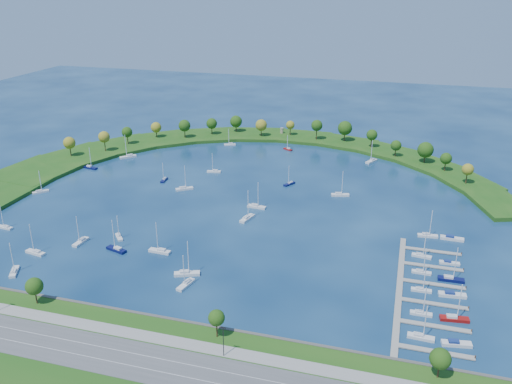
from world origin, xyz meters
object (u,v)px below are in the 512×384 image
(moored_boat_15, at_px, (164,179))
(docked_boat_6, at_px, (421,271))
(moored_boat_2, at_px, (247,218))
(docked_boat_0, at_px, (421,336))
(moored_boat_21, at_px, (81,241))
(docked_boat_7, at_px, (451,278))
(dock_system, at_px, (420,292))
(moored_boat_10, at_px, (214,171))
(moored_boat_4, at_px, (289,183))
(moored_boat_12, at_px, (90,167))
(moored_boat_20, at_px, (187,273))
(docked_boat_10, at_px, (428,235))
(moored_boat_1, at_px, (14,271))
(docked_boat_3, at_px, (454,318))
(moored_boat_7, at_px, (186,284))
(moored_boat_18, at_px, (257,206))
(moored_boat_8, at_px, (119,236))
(moored_boat_19, at_px, (230,144))
(docked_boat_8, at_px, (422,255))
(moored_boat_5, at_px, (340,194))
(docked_boat_2, at_px, (421,313))
(moored_boat_11, at_px, (5,227))
(docked_boat_5, at_px, (452,295))
(moored_boat_6, at_px, (35,252))
(moored_boat_9, at_px, (116,249))
(docked_boat_4, at_px, (421,289))
(harbor_tower, at_px, (282,131))
(docked_boat_11, at_px, (452,238))
(moored_boat_0, at_px, (160,250))
(moored_boat_17, at_px, (288,149))
(moored_boat_13, at_px, (40,191))
(moored_boat_3, at_px, (372,161))
(moored_boat_16, at_px, (184,188))
(docked_boat_9, at_px, (449,263))
(docked_boat_1, at_px, (456,343))
(moored_boat_14, at_px, (128,156))

(moored_boat_15, height_order, docked_boat_6, docked_boat_6)
(moored_boat_2, distance_m, docked_boat_0, 103.79)
(moored_boat_21, xyz_separation_m, docked_boat_7, (148.82, 11.73, 0.04))
(dock_system, xyz_separation_m, moored_boat_10, (-114.55, 97.58, 0.54))
(moored_boat_4, bearing_deg, moored_boat_12, -57.55)
(moored_boat_20, xyz_separation_m, docked_boat_10, (87.45, 58.65, -0.06))
(moored_boat_1, bearing_deg, docked_boat_3, -112.48)
(moored_boat_7, xyz_separation_m, moored_boat_12, (-104.15, 102.90, -0.00))
(moored_boat_2, xyz_separation_m, moored_boat_18, (0.38, 14.25, -0.03))
(moored_boat_4, height_order, moored_boat_8, moored_boat_4)
(moored_boat_19, bearing_deg, docked_boat_8, 112.47)
(moored_boat_2, bearing_deg, moored_boat_5, -27.82)
(docked_boat_2, bearing_deg, docked_boat_10, 87.77)
(moored_boat_11, xyz_separation_m, docked_boat_5, (189.31, -1.98, -0.17))
(moored_boat_6, relative_size, moored_boat_12, 1.01)
(moored_boat_9, bearing_deg, docked_boat_6, -156.07)
(moored_boat_8, distance_m, docked_boat_4, 125.45)
(harbor_tower, bearing_deg, moored_boat_15, -111.67)
(moored_boat_4, bearing_deg, moored_boat_11, -22.25)
(docked_boat_11, bearing_deg, moored_boat_0, -155.60)
(moored_boat_6, height_order, moored_boat_15, moored_boat_6)
(moored_boat_17, bearing_deg, moored_boat_13, 75.30)
(moored_boat_8, bearing_deg, moored_boat_3, 103.77)
(moored_boat_16, height_order, docked_boat_9, moored_boat_16)
(moored_boat_1, relative_size, moored_boat_10, 1.07)
(moored_boat_19, bearing_deg, moored_boat_3, 152.00)
(moored_boat_0, relative_size, moored_boat_15, 1.28)
(harbor_tower, relative_size, moored_boat_11, 0.36)
(moored_boat_0, xyz_separation_m, docked_boat_0, (102.57, -28.51, -0.04))
(dock_system, xyz_separation_m, docked_boat_10, (2.62, 46.49, 0.57))
(dock_system, xyz_separation_m, docked_boat_1, (10.67, -27.63, 0.32))
(moored_boat_7, relative_size, docked_boat_4, 1.23)
(harbor_tower, height_order, moored_boat_3, moored_boat_3)
(moored_boat_1, bearing_deg, moored_boat_19, -35.92)
(moored_boat_11, bearing_deg, harbor_tower, -110.43)
(dock_system, relative_size, moored_boat_14, 5.51)
(moored_boat_0, height_order, docked_boat_5, moored_boat_0)
(moored_boat_0, xyz_separation_m, moored_boat_17, (18.89, 149.72, -0.11))
(docked_boat_2, distance_m, docked_boat_4, 14.94)
(docked_boat_7, bearing_deg, moored_boat_8, 179.94)
(moored_boat_12, relative_size, docked_boat_2, 1.22)
(moored_boat_1, bearing_deg, moored_boat_10, -42.75)
(moored_boat_9, xyz_separation_m, docked_boat_8, (120.31, 29.49, -0.07))
(moored_boat_14, distance_m, docked_boat_11, 197.10)
(docked_boat_7, bearing_deg, moored_boat_5, 124.25)
(docked_boat_0, bearing_deg, moored_boat_9, 171.39)
(moored_boat_14, height_order, docked_boat_6, moored_boat_14)
(moored_boat_7, height_order, docked_boat_2, moored_boat_7)
(docked_boat_1, xyz_separation_m, docked_boat_2, (-10.43, 13.58, 0.19))
(moored_boat_2, relative_size, docked_boat_9, 1.82)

